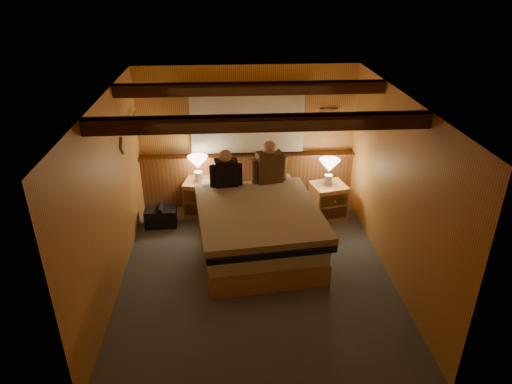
{
  "coord_description": "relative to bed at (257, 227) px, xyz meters",
  "views": [
    {
      "loc": [
        -0.35,
        -5.12,
        3.75
      ],
      "look_at": [
        0.03,
        0.4,
        1.02
      ],
      "focal_mm": 32.0,
      "sensor_mm": 36.0,
      "label": 1
    }
  ],
  "objects": [
    {
      "name": "wall_right",
      "position": [
        1.74,
        -0.55,
        0.82
      ],
      "size": [
        0.0,
        4.2,
        4.2
      ],
      "primitive_type": "plane",
      "rotation": [
        1.57,
        0.0,
        -1.57
      ],
      "color": "#DB9A4E",
      "rests_on": "floor"
    },
    {
      "name": "nightstand_right",
      "position": [
        1.24,
        0.92,
        -0.09
      ],
      "size": [
        0.62,
        0.57,
        0.58
      ],
      "rotation": [
        0.0,
        0.0,
        0.21
      ],
      "color": "tan",
      "rests_on": "floor"
    },
    {
      "name": "framed_print",
      "position": [
        1.29,
        1.53,
        1.17
      ],
      "size": [
        0.3,
        0.04,
        0.25
      ],
      "color": "#A37C51",
      "rests_on": "wall_back"
    },
    {
      "name": "lamp_left",
      "position": [
        -0.88,
        1.18,
        0.52
      ],
      "size": [
        0.33,
        0.33,
        0.43
      ],
      "color": "silver",
      "rests_on": "nightstand_left"
    },
    {
      "name": "wainscot",
      "position": [
        -0.06,
        1.48,
        0.1
      ],
      "size": [
        3.6,
        0.23,
        0.94
      ],
      "color": "brown",
      "rests_on": "wall_back"
    },
    {
      "name": "coat_rail",
      "position": [
        -1.78,
        1.03,
        1.29
      ],
      "size": [
        0.05,
        0.55,
        0.24
      ],
      "color": "silver",
      "rests_on": "wall_left"
    },
    {
      "name": "curtain_window",
      "position": [
        -0.06,
        1.48,
        1.14
      ],
      "size": [
        2.18,
        0.09,
        1.11
      ],
      "color": "#472B11",
      "rests_on": "wall_back"
    },
    {
      "name": "duffel_bag",
      "position": [
        -1.5,
        0.81,
        -0.22
      ],
      "size": [
        0.51,
        0.31,
        0.36
      ],
      "rotation": [
        0.0,
        0.0,
        0.03
      ],
      "color": "black",
      "rests_on": "floor"
    },
    {
      "name": "bed",
      "position": [
        0.0,
        0.0,
        0.0
      ],
      "size": [
        1.87,
        2.31,
        0.73
      ],
      "rotation": [
        0.0,
        0.0,
        0.11
      ],
      "color": "tan",
      "rests_on": "floor"
    },
    {
      "name": "wall_left",
      "position": [
        -1.86,
        -0.55,
        0.82
      ],
      "size": [
        0.0,
        4.2,
        4.2
      ],
      "primitive_type": "plane",
      "rotation": [
        1.57,
        0.0,
        1.57
      ],
      "color": "#DB9A4E",
      "rests_on": "floor"
    },
    {
      "name": "person_left",
      "position": [
        -0.43,
        0.7,
        0.59
      ],
      "size": [
        0.5,
        0.24,
        0.61
      ],
      "rotation": [
        0.0,
        0.0,
        0.12
      ],
      "color": "black",
      "rests_on": "bed"
    },
    {
      "name": "lamp_right",
      "position": [
        1.22,
        0.95,
        0.5
      ],
      "size": [
        0.33,
        0.33,
        0.43
      ],
      "color": "silver",
      "rests_on": "nightstand_right"
    },
    {
      "name": "nightstand_left",
      "position": [
        -0.84,
        1.18,
        -0.08
      ],
      "size": [
        0.63,
        0.58,
        0.6
      ],
      "rotation": [
        0.0,
        0.0,
        -0.19
      ],
      "color": "tan",
      "rests_on": "floor"
    },
    {
      "name": "person_right",
      "position": [
        0.24,
        0.81,
        0.63
      ],
      "size": [
        0.57,
        0.3,
        0.7
      ],
      "rotation": [
        0.0,
        0.0,
        0.21
      ],
      "color": "#48311C",
      "rests_on": "bed"
    },
    {
      "name": "ceiling",
      "position": [
        -0.06,
        -0.55,
        2.02
      ],
      "size": [
        4.2,
        4.2,
        0.0
      ],
      "primitive_type": "plane",
      "rotation": [
        3.14,
        0.0,
        0.0
      ],
      "color": "#D79F50",
      "rests_on": "wall_back"
    },
    {
      "name": "ceiling_beams",
      "position": [
        -0.06,
        -0.4,
        1.93
      ],
      "size": [
        3.6,
        1.65,
        0.16
      ],
      "color": "#472B11",
      "rests_on": "ceiling"
    },
    {
      "name": "floor",
      "position": [
        -0.06,
        -0.55,
        -0.38
      ],
      "size": [
        4.2,
        4.2,
        0.0
      ],
      "primitive_type": "plane",
      "color": "#494F57",
      "rests_on": "ground"
    },
    {
      "name": "wall_back",
      "position": [
        -0.06,
        1.55,
        0.82
      ],
      "size": [
        3.6,
        0.0,
        3.6
      ],
      "primitive_type": "plane",
      "rotation": [
        1.57,
        0.0,
        0.0
      ],
      "color": "#DB9A4E",
      "rests_on": "floor"
    },
    {
      "name": "wall_front",
      "position": [
        -0.06,
        -2.65,
        0.82
      ],
      "size": [
        3.6,
        0.0,
        3.6
      ],
      "primitive_type": "plane",
      "rotation": [
        -1.57,
        0.0,
        0.0
      ],
      "color": "#DB9A4E",
      "rests_on": "floor"
    }
  ]
}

